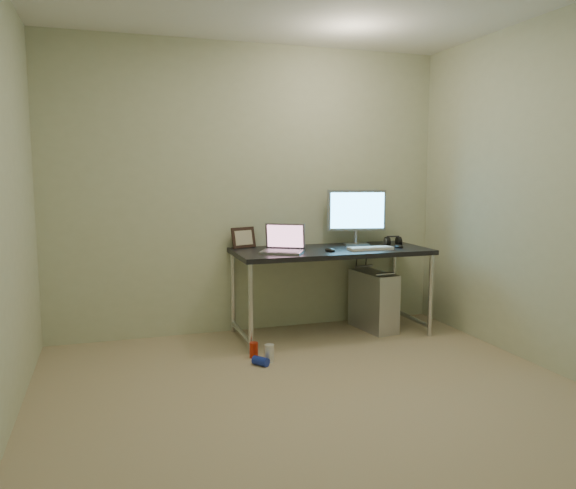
# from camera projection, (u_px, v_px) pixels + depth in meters

# --- Properties ---
(floor) EXTENTS (3.50, 3.50, 0.00)m
(floor) POSITION_uv_depth(u_px,v_px,m) (323.00, 404.00, 3.42)
(floor) COLOR tan
(floor) RESTS_ON ground
(wall_back) EXTENTS (3.50, 0.02, 2.50)m
(wall_back) POSITION_uv_depth(u_px,v_px,m) (251.00, 190.00, 4.91)
(wall_back) COLOR beige
(wall_back) RESTS_ON ground
(wall_right) EXTENTS (0.02, 3.50, 2.50)m
(wall_right) POSITION_uv_depth(u_px,v_px,m) (566.00, 195.00, 3.79)
(wall_right) COLOR beige
(wall_right) RESTS_ON ground
(desk) EXTENTS (1.67, 0.73, 0.75)m
(desk) POSITION_uv_depth(u_px,v_px,m) (331.00, 258.00, 4.83)
(desk) COLOR black
(desk) RESTS_ON ground
(tower_computer) EXTENTS (0.29, 0.53, 0.55)m
(tower_computer) POSITION_uv_depth(u_px,v_px,m) (373.00, 301.00, 5.02)
(tower_computer) COLOR #B7B7BD
(tower_computer) RESTS_ON ground
(cable_a) EXTENTS (0.01, 0.16, 0.69)m
(cable_a) POSITION_uv_depth(u_px,v_px,m) (355.00, 280.00, 5.27)
(cable_a) COLOR black
(cable_a) RESTS_ON ground
(cable_b) EXTENTS (0.02, 0.11, 0.71)m
(cable_b) POSITION_uv_depth(u_px,v_px,m) (364.00, 282.00, 5.28)
(cable_b) COLOR black
(cable_b) RESTS_ON ground
(can_red) EXTENTS (0.09, 0.09, 0.12)m
(can_red) POSITION_uv_depth(u_px,v_px,m) (254.00, 350.00, 4.27)
(can_red) COLOR red
(can_red) RESTS_ON ground
(can_white) EXTENTS (0.09, 0.09, 0.13)m
(can_white) POSITION_uv_depth(u_px,v_px,m) (269.00, 353.00, 4.17)
(can_white) COLOR silver
(can_white) RESTS_ON ground
(can_blue) EXTENTS (0.13, 0.14, 0.07)m
(can_blue) POSITION_uv_depth(u_px,v_px,m) (261.00, 361.00, 4.09)
(can_blue) COLOR #182BA1
(can_blue) RESTS_ON ground
(laptop) EXTENTS (0.43, 0.40, 0.23)m
(laptop) POSITION_uv_depth(u_px,v_px,m) (283.00, 246.00, 4.61)
(laptop) COLOR #9E9EA5
(laptop) RESTS_ON desk
(monitor) EXTENTS (0.53, 0.20, 0.50)m
(monitor) POSITION_uv_depth(u_px,v_px,m) (357.00, 213.00, 5.04)
(monitor) COLOR #9E9EA5
(monitor) RESTS_ON desk
(keyboard) EXTENTS (0.39, 0.13, 0.02)m
(keyboard) POSITION_uv_depth(u_px,v_px,m) (370.00, 248.00, 4.76)
(keyboard) COLOR silver
(keyboard) RESTS_ON desk
(mouse_right) EXTENTS (0.07, 0.11, 0.04)m
(mouse_right) POSITION_uv_depth(u_px,v_px,m) (399.00, 246.00, 4.89)
(mouse_right) COLOR black
(mouse_right) RESTS_ON desk
(mouse_left) EXTENTS (0.10, 0.13, 0.04)m
(mouse_left) POSITION_uv_depth(u_px,v_px,m) (330.00, 249.00, 4.66)
(mouse_left) COLOR black
(mouse_left) RESTS_ON desk
(headphones) EXTENTS (0.16, 0.09, 0.10)m
(headphones) POSITION_uv_depth(u_px,v_px,m) (393.00, 242.00, 5.11)
(headphones) COLOR black
(headphones) RESTS_ON desk
(picture_frame) EXTENTS (0.23, 0.13, 0.18)m
(picture_frame) POSITION_uv_depth(u_px,v_px,m) (243.00, 238.00, 4.87)
(picture_frame) COLOR black
(picture_frame) RESTS_ON desk
(webcam) EXTENTS (0.05, 0.04, 0.12)m
(webcam) POSITION_uv_depth(u_px,v_px,m) (278.00, 237.00, 4.91)
(webcam) COLOR silver
(webcam) RESTS_ON desk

